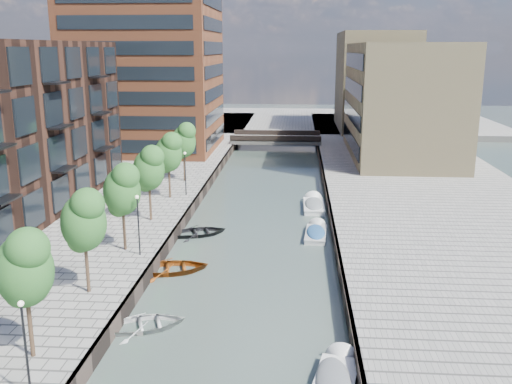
# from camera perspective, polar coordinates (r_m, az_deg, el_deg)

# --- Properties ---
(water) EXTENTS (300.00, 300.00, 0.00)m
(water) POSITION_cam_1_polar(r_m,az_deg,el_deg) (53.28, 0.65, -1.49)
(water) COLOR #38473F
(water) RESTS_ON ground
(quay_right) EXTENTS (20.00, 140.00, 1.00)m
(quay_right) POSITION_cam_1_polar(r_m,az_deg,el_deg) (54.58, 17.67, -1.25)
(quay_right) COLOR gray
(quay_right) RESTS_ON ground
(quay_wall_left) EXTENTS (0.25, 140.00, 1.00)m
(quay_wall_left) POSITION_cam_1_polar(r_m,az_deg,el_deg) (53.86, -5.84, -0.84)
(quay_wall_left) COLOR #332823
(quay_wall_left) RESTS_ON ground
(quay_wall_right) EXTENTS (0.25, 140.00, 1.00)m
(quay_wall_right) POSITION_cam_1_polar(r_m,az_deg,el_deg) (53.13, 7.23, -1.09)
(quay_wall_right) COLOR #332823
(quay_wall_right) RESTS_ON ground
(far_closure) EXTENTS (80.00, 40.00, 1.00)m
(far_closure) POSITION_cam_1_polar(r_m,az_deg,el_deg) (112.11, 2.59, 7.07)
(far_closure) COLOR gray
(far_closure) RESTS_ON ground
(tower) EXTENTS (18.00, 18.00, 30.00)m
(tower) POSITION_cam_1_polar(r_m,az_deg,el_deg) (78.84, -10.99, 15.11)
(tower) COLOR brown
(tower) RESTS_ON quay_left
(tan_block_near) EXTENTS (12.00, 25.00, 14.00)m
(tan_block_near) POSITION_cam_1_polar(r_m,az_deg,el_deg) (74.59, 14.28, 8.85)
(tan_block_near) COLOR tan
(tan_block_near) RESTS_ON quay_right
(tan_block_far) EXTENTS (12.00, 20.00, 16.00)m
(tan_block_far) POSITION_cam_1_polar(r_m,az_deg,el_deg) (100.17, 11.79, 10.82)
(tan_block_far) COLOR tan
(tan_block_far) RESTS_ON quay_right
(bridge) EXTENTS (13.00, 6.00, 1.30)m
(bridge) POSITION_cam_1_polar(r_m,az_deg,el_deg) (84.27, 2.02, 5.31)
(bridge) COLOR gray
(bridge) RESTS_ON ground
(tree_1) EXTENTS (2.50, 2.50, 5.95)m
(tree_1) POSITION_cam_1_polar(r_m,az_deg,el_deg) (26.68, -22.20, -6.85)
(tree_1) COLOR #382619
(tree_1) RESTS_ON quay_left
(tree_2) EXTENTS (2.50, 2.50, 5.95)m
(tree_2) POSITION_cam_1_polar(r_m,az_deg,el_deg) (32.74, -16.88, -2.57)
(tree_2) COLOR #382619
(tree_2) RESTS_ON quay_left
(tree_3) EXTENTS (2.50, 2.50, 5.95)m
(tree_3) POSITION_cam_1_polar(r_m,az_deg,el_deg) (39.11, -13.27, 0.36)
(tree_3) COLOR #382619
(tree_3) RESTS_ON quay_left
(tree_4) EXTENTS (2.50, 2.50, 5.95)m
(tree_4) POSITION_cam_1_polar(r_m,az_deg,el_deg) (45.66, -10.69, 2.46)
(tree_4) COLOR #382619
(tree_4) RESTS_ON quay_left
(tree_5) EXTENTS (2.50, 2.50, 5.95)m
(tree_5) POSITION_cam_1_polar(r_m,az_deg,el_deg) (52.33, -8.75, 4.02)
(tree_5) COLOR #382619
(tree_5) RESTS_ON quay_left
(tree_6) EXTENTS (2.50, 2.50, 5.95)m
(tree_6) POSITION_cam_1_polar(r_m,az_deg,el_deg) (59.08, -7.25, 5.23)
(tree_6) COLOR #382619
(tree_6) RESTS_ON quay_left
(lamp_0) EXTENTS (0.24, 0.24, 4.12)m
(lamp_0) POSITION_cam_1_polar(r_m,az_deg,el_deg) (24.39, -22.13, -13.47)
(lamp_0) COLOR black
(lamp_0) RESTS_ON quay_left
(lamp_1) EXTENTS (0.24, 0.24, 4.12)m
(lamp_1) POSITION_cam_1_polar(r_m,az_deg,el_deg) (38.28, -11.70, -2.64)
(lamp_1) COLOR black
(lamp_1) RESTS_ON quay_left
(lamp_2) EXTENTS (0.24, 0.24, 4.12)m
(lamp_2) POSITION_cam_1_polar(r_m,az_deg,el_deg) (53.36, -7.08, 2.31)
(lamp_2) COLOR black
(lamp_2) RESTS_ON quay_left
(sloop_2) EXTENTS (5.62, 4.65, 1.01)m
(sloop_2) POSITION_cam_1_polar(r_m,az_deg,el_deg) (38.58, -8.37, -7.89)
(sloop_2) COLOR #7F380D
(sloop_2) RESTS_ON ground
(sloop_3) EXTENTS (5.06, 4.36, 0.88)m
(sloop_3) POSITION_cam_1_polar(r_m,az_deg,el_deg) (31.62, -10.95, -13.19)
(sloop_3) COLOR silver
(sloop_3) RESTS_ON ground
(sloop_4) EXTENTS (5.28, 4.57, 0.92)m
(sloop_4) POSITION_cam_1_polar(r_m,az_deg,el_deg) (45.63, -5.72, -4.28)
(sloop_4) COLOR black
(sloop_4) RESTS_ON ground
(motorboat_1) EXTENTS (2.69, 5.22, 1.66)m
(motorboat_1) POSITION_cam_1_polar(r_m,az_deg,el_deg) (26.59, 7.92, -18.26)
(motorboat_1) COLOR silver
(motorboat_1) RESTS_ON ground
(motorboat_3) EXTENTS (1.90, 4.69, 1.53)m
(motorboat_3) POSITION_cam_1_polar(r_m,az_deg,el_deg) (45.50, 6.02, -4.09)
(motorboat_3) COLOR #B4B4B2
(motorboat_3) RESTS_ON ground
(motorboat_4) EXTENTS (1.89, 5.35, 1.78)m
(motorboat_4) POSITION_cam_1_polar(r_m,az_deg,el_deg) (53.34, 5.79, -1.30)
(motorboat_4) COLOR silver
(motorboat_4) RESTS_ON ground
(car) EXTENTS (2.90, 4.33, 1.37)m
(car) POSITION_cam_1_polar(r_m,az_deg,el_deg) (77.66, 10.59, 4.53)
(car) COLOR gray
(car) RESTS_ON quay_right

